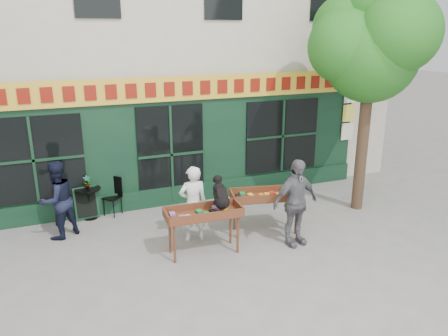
{
  "coord_description": "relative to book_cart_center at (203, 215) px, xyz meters",
  "views": [
    {
      "loc": [
        -2.8,
        -8.05,
        4.29
      ],
      "look_at": [
        0.7,
        0.5,
        1.43
      ],
      "focal_mm": 35.0,
      "sensor_mm": 36.0,
      "label": 1
    }
  ],
  "objects": [
    {
      "name": "man_right",
      "position": [
        1.9,
        -0.34,
        0.11
      ],
      "size": [
        1.14,
        0.59,
        1.86
      ],
      "primitive_type": "imported",
      "rotation": [
        0.0,
        0.0,
        0.13
      ],
      "color": "#59595E",
      "rests_on": "ground"
    },
    {
      "name": "bistro_chair_right",
      "position": [
        -1.34,
        2.74,
        -0.26
      ],
      "size": [
        0.51,
        0.51,
        0.95
      ],
      "rotation": [
        0.0,
        0.0,
        -0.84
      ],
      "color": "black",
      "rests_on": "ground"
    },
    {
      "name": "street_tree",
      "position": [
        4.48,
        0.84,
        3.29
      ],
      "size": [
        3.05,
        2.9,
        5.6
      ],
      "color": "#382619",
      "rests_on": "ground"
    },
    {
      "name": "bistro_chair_left",
      "position": [
        -2.6,
        2.68,
        -0.26
      ],
      "size": [
        0.38,
        0.38,
        0.95
      ],
      "rotation": [
        0.0,
        0.0,
        1.52
      ],
      "color": "black",
      "rests_on": "ground"
    },
    {
      "name": "potted_plant",
      "position": [
        -1.96,
        2.68,
        0.1
      ],
      "size": [
        0.19,
        0.15,
        0.32
      ],
      "primitive_type": "imported",
      "rotation": [
        0.0,
        0.0,
        0.21
      ],
      "color": "gray",
      "rests_on": "bistro_table"
    },
    {
      "name": "woman",
      "position": [
        -0.0,
        0.65,
        0.01
      ],
      "size": [
        0.63,
        0.43,
        1.66
      ],
      "primitive_type": "imported",
      "rotation": [
        0.0,
        0.0,
        3.08
      ],
      "color": "white",
      "rests_on": "ground"
    },
    {
      "name": "chalkboard",
      "position": [
        -2.02,
        2.67,
        -0.42
      ],
      "size": [
        0.58,
        0.25,
        0.79
      ],
      "rotation": [
        0.0,
        0.0,
        0.11
      ],
      "color": "black",
      "rests_on": "ground"
    },
    {
      "name": "man_left",
      "position": [
        -2.66,
        1.88,
        0.04
      ],
      "size": [
        1.06,
        1.0,
        1.73
      ],
      "primitive_type": "imported",
      "rotation": [
        0.0,
        0.0,
        3.7
      ],
      "color": "black",
      "rests_on": "ground"
    },
    {
      "name": "book_cart_center",
      "position": [
        0.0,
        0.0,
        0.0
      ],
      "size": [
        1.54,
        0.71,
        0.99
      ],
      "rotation": [
        0.0,
        0.0,
        -0.06
      ],
      "color": "brown",
      "rests_on": "ground"
    },
    {
      "name": "bistro_table",
      "position": [
        -1.96,
        2.68,
        -0.28
      ],
      "size": [
        0.6,
        0.6,
        0.76
      ],
      "color": "black",
      "rests_on": "ground"
    },
    {
      "name": "dog",
      "position": [
        0.35,
        -0.05,
        0.47
      ],
      "size": [
        0.38,
        0.62,
        0.6
      ],
      "primitive_type": null,
      "rotation": [
        0.0,
        0.0,
        -0.06
      ],
      "color": "black",
      "rests_on": "book_cart_center"
    },
    {
      "name": "building",
      "position": [
        0.14,
        6.46,
        4.15
      ],
      "size": [
        14.0,
        7.26,
        10.0
      ],
      "color": "beige",
      "rests_on": "ground"
    },
    {
      "name": "book_cart_right",
      "position": [
        1.6,
        0.41,
        0.0
      ],
      "size": [
        1.6,
        0.93,
        0.99
      ],
      "rotation": [
        0.0,
        0.0,
        -0.22
      ],
      "color": "brown",
      "rests_on": "ground"
    },
    {
      "name": "ground",
      "position": [
        0.14,
        0.48,
        -0.82
      ],
      "size": [
        80.0,
        80.0,
        0.0
      ],
      "primitive_type": "plane",
      "color": "slate",
      "rests_on": "ground"
    }
  ]
}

